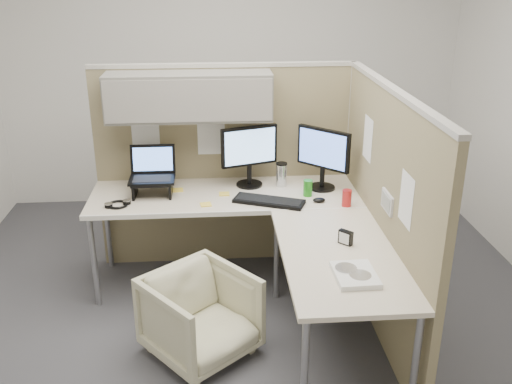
{
  "coord_description": "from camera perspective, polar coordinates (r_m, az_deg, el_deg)",
  "views": [
    {
      "loc": [
        -0.18,
        -3.39,
        2.31
      ],
      "look_at": [
        0.1,
        0.25,
        0.85
      ],
      "focal_mm": 40.0,
      "sensor_mm": 36.0,
      "label": 1
    }
  ],
  "objects": [
    {
      "name": "monitor_right",
      "position": [
        4.26,
        6.73,
        3.81
      ],
      "size": [
        0.34,
        0.33,
        0.47
      ],
      "rotation": [
        0.0,
        0.0,
        -0.77
      ],
      "color": "black",
      "rests_on": "desk"
    },
    {
      "name": "travel_mug",
      "position": [
        4.35,
        2.55,
        1.78
      ],
      "size": [
        0.09,
        0.09,
        0.18
      ],
      "color": "silver",
      "rests_on": "desk"
    },
    {
      "name": "ground",
      "position": [
        4.1,
        -1.15,
        -12.45
      ],
      "size": [
        4.5,
        4.5,
        0.0
      ],
      "primitive_type": "plane",
      "color": "#3B3B40",
      "rests_on": "ground"
    },
    {
      "name": "monitor_left",
      "position": [
        4.29,
        -0.67,
        4.09
      ],
      "size": [
        0.43,
        0.2,
        0.47
      ],
      "rotation": [
        0.0,
        0.0,
        0.32
      ],
      "color": "black",
      "rests_on": "desk"
    },
    {
      "name": "sticky_note_d",
      "position": [
        4.21,
        -3.2,
        -0.19
      ],
      "size": [
        0.08,
        0.08,
        0.01
      ],
      "primitive_type": "cube",
      "rotation": [
        0.0,
        0.0,
        0.0
      ],
      "color": "yellow",
      "rests_on": "desk"
    },
    {
      "name": "laptop_station",
      "position": [
        4.24,
        -10.31,
        1.49
      ],
      "size": [
        0.33,
        0.28,
        0.34
      ],
      "color": "black",
      "rests_on": "desk"
    },
    {
      "name": "sticky_note_c",
      "position": [
        4.32,
        -7.81,
        0.2
      ],
      "size": [
        0.08,
        0.08,
        0.01
      ],
      "primitive_type": "cube",
      "rotation": [
        0.0,
        0.0,
        0.1
      ],
      "color": "yellow",
      "rests_on": "desk"
    },
    {
      "name": "desk_clock",
      "position": [
        3.5,
        8.94,
        -4.52
      ],
      "size": [
        0.09,
        0.09,
        0.09
      ],
      "rotation": [
        0.0,
        0.0,
        -0.79
      ],
      "color": "black",
      "rests_on": "desk"
    },
    {
      "name": "mouse",
      "position": [
        4.09,
        6.32,
        -0.8
      ],
      "size": [
        0.09,
        0.06,
        0.03
      ],
      "primitive_type": "ellipsoid",
      "rotation": [
        0.0,
        0.0,
        0.03
      ],
      "color": "black",
      "rests_on": "desk"
    },
    {
      "name": "soda_can_green",
      "position": [
        4.03,
        9.06,
        -0.61
      ],
      "size": [
        0.07,
        0.07,
        0.12
      ],
      "primitive_type": "cylinder",
      "color": "#B21E1E",
      "rests_on": "desk"
    },
    {
      "name": "partition_right",
      "position": [
        3.8,
        12.5,
        -1.88
      ],
      "size": [
        0.07,
        2.03,
        1.63
      ],
      "color": "#8C7F5C",
      "rests_on": "ground"
    },
    {
      "name": "office_chair",
      "position": [
        3.63,
        -5.57,
        -11.88
      ],
      "size": [
        0.8,
        0.79,
        0.6
      ],
      "primitive_type": "imported",
      "rotation": [
        0.0,
        0.0,
        0.69
      ],
      "color": "beige",
      "rests_on": "ground"
    },
    {
      "name": "soda_can_silver",
      "position": [
        4.18,
        5.2,
        0.4
      ],
      "size": [
        0.07,
        0.07,
        0.12
      ],
      "primitive_type": "cylinder",
      "color": "#268C1E",
      "rests_on": "desk"
    },
    {
      "name": "paper_stack",
      "position": [
        3.17,
        9.87,
        -8.15
      ],
      "size": [
        0.23,
        0.29,
        0.03
      ],
      "rotation": [
        0.0,
        0.0,
        0.03
      ],
      "color": "white",
      "rests_on": "desk"
    },
    {
      "name": "headphones",
      "position": [
        4.12,
        -13.65,
        -1.2
      ],
      "size": [
        0.19,
        0.19,
        0.03
      ],
      "rotation": [
        0.0,
        0.0,
        0.4
      ],
      "color": "black",
      "rests_on": "desk"
    },
    {
      "name": "keyboard",
      "position": [
        4.06,
        1.3,
        -0.93
      ],
      "size": [
        0.53,
        0.34,
        0.02
      ],
      "primitive_type": "cube",
      "rotation": [
        0.0,
        0.0,
        -0.38
      ],
      "color": "black",
      "rests_on": "desk"
    },
    {
      "name": "desk",
      "position": [
        3.88,
        0.5,
        -2.9
      ],
      "size": [
        2.0,
        1.98,
        0.73
      ],
      "color": "beige",
      "rests_on": "ground"
    },
    {
      "name": "partition_back",
      "position": [
        4.39,
        -4.73,
        5.7
      ],
      "size": [
        2.0,
        0.36,
        1.63
      ],
      "color": "#8C7F5C",
      "rests_on": "ground"
    },
    {
      "name": "sticky_note_a",
      "position": [
        4.04,
        -5.05,
        -1.25
      ],
      "size": [
        0.09,
        0.09,
        0.01
      ],
      "primitive_type": "cube",
      "rotation": [
        0.0,
        0.0,
        0.16
      ],
      "color": "yellow",
      "rests_on": "desk"
    }
  ]
}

